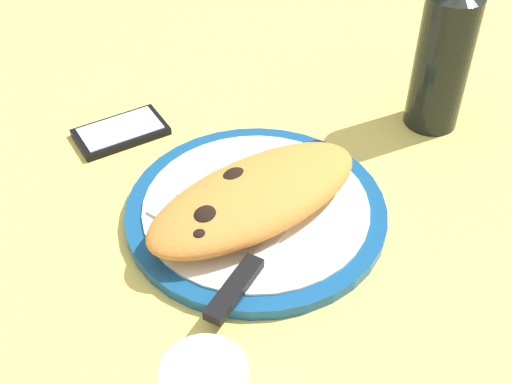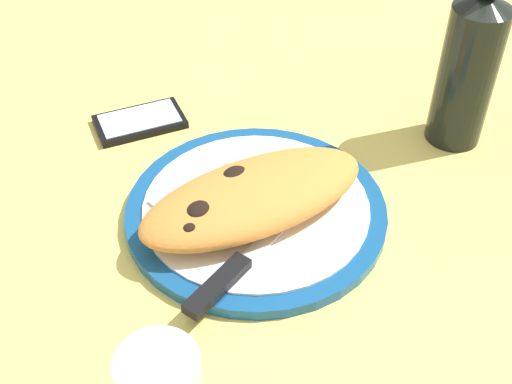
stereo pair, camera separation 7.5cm
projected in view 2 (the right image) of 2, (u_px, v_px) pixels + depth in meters
The scene contains 7 objects.
ground_plane at pixel (256, 225), 78.25cm from camera, with size 150.00×150.00×3.00cm, color #EACC60.
plate at pixel (256, 210), 76.68cm from camera, with size 30.22×30.22×1.73cm.
calzone at pixel (254, 196), 73.63cm from camera, with size 28.28×14.58×4.73cm.
fork at pixel (195, 180), 78.93cm from camera, with size 15.95×4.40×0.40cm.
knife at pixel (240, 265), 68.70cm from camera, with size 22.83×9.11×1.20cm.
smartphone at pixel (140, 121), 90.00cm from camera, with size 12.94×8.98×1.16cm.
wine_bottle at pixel (469, 66), 81.22cm from camera, with size 7.17×7.17×27.38cm.
Camera 2 is at (31.60, 45.37, 54.01)cm, focal length 46.44 mm.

